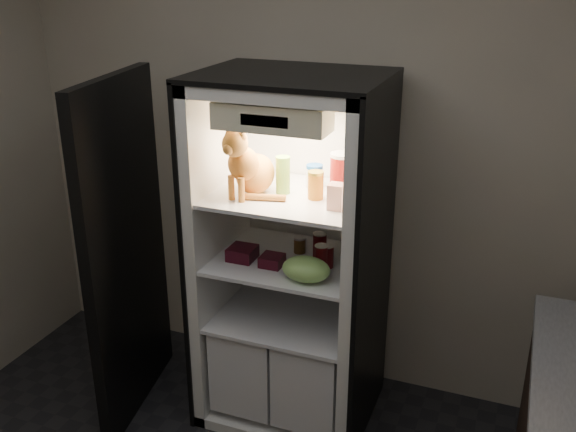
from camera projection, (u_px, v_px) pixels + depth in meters
name	position (u px, v px, depth m)	size (l,w,h in m)	color
room_shell	(128.00, 230.00, 1.88)	(3.60, 3.60, 3.60)	white
refrigerator	(293.00, 279.00, 3.39)	(0.90, 0.72, 1.88)	white
fridge_door	(126.00, 255.00, 3.38)	(0.22, 0.87, 1.85)	black
tabby_cat	(249.00, 167.00, 3.09)	(0.31, 0.36, 0.37)	#C46B19
parmesan_shaker	(283.00, 175.00, 3.13)	(0.07, 0.07, 0.19)	green
mayo_tub	(314.00, 176.00, 3.22)	(0.08, 0.08, 0.12)	white
salsa_jar	(316.00, 185.00, 3.06)	(0.08, 0.08, 0.14)	#9A210E
pepper_jar	(342.00, 174.00, 3.12)	(0.12, 0.12, 0.20)	#A61A16
cream_carton	(336.00, 197.00, 2.93)	(0.07, 0.07, 0.12)	white
soda_can_a	(320.00, 245.00, 3.27)	(0.07, 0.07, 0.13)	black
soda_can_b	(327.00, 256.00, 3.16)	(0.06, 0.06, 0.12)	black
soda_can_c	(321.00, 257.00, 3.15)	(0.07, 0.07, 0.12)	black
condiment_jar	(300.00, 245.00, 3.33)	(0.06, 0.06, 0.09)	brown
grape_bag	(306.00, 269.00, 3.03)	(0.24, 0.17, 0.12)	#89CC5F
berry_box_left	(242.00, 253.00, 3.26)	(0.13, 0.13, 0.07)	#440B19
berry_box_right	(272.00, 261.00, 3.19)	(0.11, 0.11, 0.05)	#440B19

